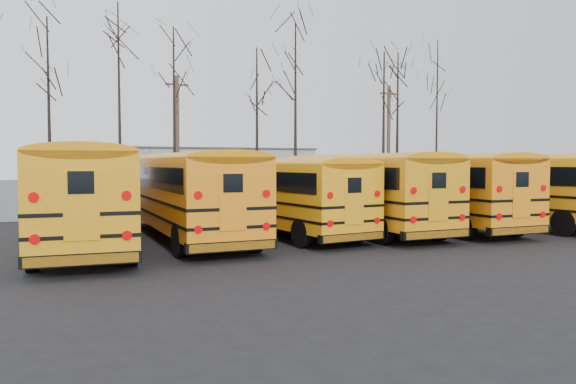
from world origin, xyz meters
name	(u,v)px	position (x,y,z in m)	size (l,w,h in m)	color
ground	(345,240)	(0.00, 0.00, 0.00)	(120.00, 120.00, 0.00)	black
fence	(238,195)	(0.00, 12.00, 1.00)	(40.00, 0.04, 2.00)	gray
distant_building	(186,172)	(2.00, 32.00, 2.00)	(22.00, 8.00, 4.00)	beige
bus_a	(83,188)	(-8.90, 1.81, 1.99)	(3.73, 12.31, 3.40)	black
bus_b	(189,188)	(-5.23, 2.31, 1.91)	(2.78, 11.67, 3.26)	black
bus_c	(280,189)	(-1.56, 2.43, 1.78)	(3.61, 11.06, 3.04)	black
bus_d	(358,185)	(1.77, 2.07, 1.90)	(2.76, 11.61, 3.24)	black
bus_e	(431,184)	(5.21, 1.74, 1.90)	(3.02, 11.66, 3.24)	black
bus_f	(506,183)	(8.95, 1.15, 1.90)	(3.77, 11.77, 3.24)	black
utility_pole_left	(177,140)	(-2.22, 17.13, 4.22)	(1.47, 0.26, 8.22)	brown
utility_pole_right	(389,143)	(12.42, 15.52, 4.22)	(1.46, 0.26, 8.21)	brown
tree_2	(49,115)	(-9.59, 16.69, 5.49)	(0.26, 0.26, 10.98)	black
tree_3	(119,109)	(-6.08, 14.17, 5.77)	(0.26, 0.26, 11.54)	black
tree_4	(174,119)	(-2.91, 14.84, 5.34)	(0.26, 0.26, 10.67)	black
tree_5	(257,128)	(2.21, 14.78, 4.94)	(0.26, 0.26, 9.89)	black
tree_6	(295,114)	(5.65, 16.53, 6.05)	(0.26, 0.26, 12.11)	black
tree_7	(384,128)	(11.11, 14.19, 5.12)	(0.26, 0.26, 10.24)	black
tree_8	(397,128)	(13.16, 15.53, 5.30)	(0.26, 0.26, 10.59)	black
tree_9	(437,119)	(18.62, 17.98, 6.23)	(0.26, 0.26, 12.46)	black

